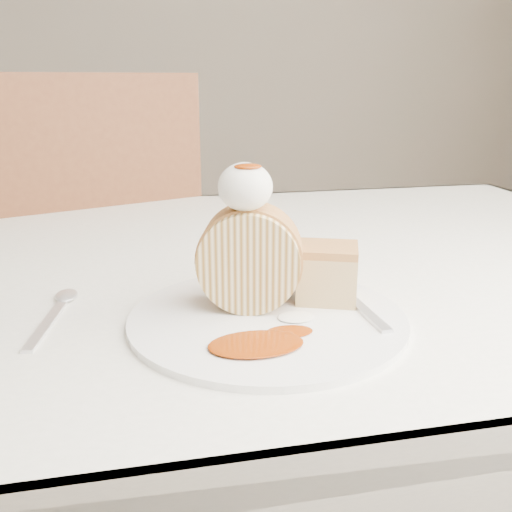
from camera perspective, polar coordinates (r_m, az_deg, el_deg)
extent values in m
cube|color=silver|center=(3.59, -10.76, 23.61)|extent=(5.00, 0.10, 2.80)
cube|color=white|center=(0.82, -2.28, -1.37)|extent=(1.40, 0.90, 0.04)
cube|color=white|center=(1.27, -5.62, -0.18)|extent=(1.40, 0.01, 0.28)
cylinder|color=brown|center=(1.50, 19.59, -8.85)|extent=(0.06, 0.06, 0.71)
cube|color=brown|center=(1.45, -17.73, -3.95)|extent=(0.60, 0.60, 0.05)
cube|color=brown|center=(1.18, -16.40, 5.02)|extent=(0.46, 0.20, 0.50)
cylinder|color=brown|center=(1.78, -12.20, -8.35)|extent=(0.04, 0.04, 0.46)
cylinder|color=brown|center=(1.45, -6.70, -14.51)|extent=(0.04, 0.04, 0.46)
cylinder|color=brown|center=(1.36, -23.20, -18.15)|extent=(0.04, 0.04, 0.46)
cylinder|color=brown|center=(1.66, 22.89, -13.55)|extent=(0.03, 0.03, 0.36)
cylinder|color=white|center=(0.60, 1.15, -6.25)|extent=(0.37, 0.37, 0.01)
cylinder|color=beige|center=(0.60, -0.62, -0.24)|extent=(0.12, 0.08, 0.11)
cube|color=#B58244|center=(0.63, 7.12, -2.02)|extent=(0.08, 0.08, 0.05)
ellipsoid|color=white|center=(0.57, -1.09, 6.93)|extent=(0.06, 0.06, 0.05)
ellipsoid|color=#8A2F05|center=(0.56, -0.82, 9.56)|extent=(0.03, 0.02, 0.01)
cube|color=silver|center=(0.62, 10.51, -5.13)|extent=(0.03, 0.17, 0.00)
cube|color=silver|center=(0.62, -20.25, -6.50)|extent=(0.05, 0.15, 0.00)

